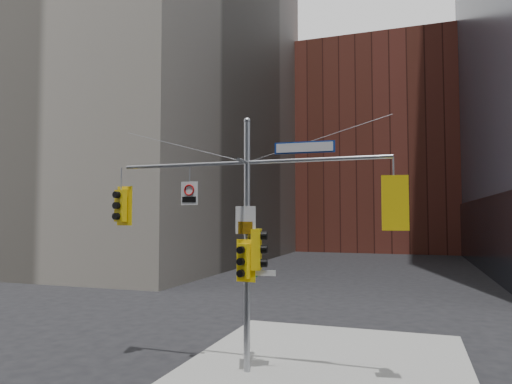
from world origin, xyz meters
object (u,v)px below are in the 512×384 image
Objects in this scene: signal_assembly at (247,218)px; traffic_light_west_arm at (121,206)px; street_sign_blade at (304,147)px; traffic_light_pole_front at (244,261)px; traffic_light_east_arm at (394,203)px; traffic_light_pole_side at (258,249)px; regulatory_sign_arm at (189,193)px.

traffic_light_west_arm is at bearing 179.82° from signal_assembly.
signal_assembly is at bearing 176.99° from street_sign_blade.
traffic_light_east_arm is at bearing 8.46° from traffic_light_pole_front.
traffic_light_east_arm is 3.89m from traffic_light_pole_side.
street_sign_blade is at bearing -10.41° from traffic_light_east_arm.
traffic_light_pole_side is at bearing 4.62° from regulatory_sign_arm.
traffic_light_pole_side is (4.55, 0.00, -1.26)m from traffic_light_west_arm.
traffic_light_west_arm is at bearing -179.16° from traffic_light_pole_front.
signal_assembly reaches higher than traffic_light_east_arm.
traffic_light_pole_side is at bearing 45.48° from traffic_light_pole_front.
traffic_light_pole_side is 1.65× the size of regulatory_sign_arm.
traffic_light_pole_front is (-4.00, -0.27, -1.57)m from traffic_light_east_arm.
traffic_light_east_arm is at bearing 8.19° from traffic_light_west_arm.
traffic_light_west_arm is 1.78× the size of regulatory_sign_arm.
traffic_light_east_arm is 4.31m from traffic_light_pole_front.
regulatory_sign_arm is (-1.82, -0.02, 0.75)m from signal_assembly.
traffic_light_pole_front is at bearing -173.94° from street_sign_blade.
traffic_light_pole_front is 2.67m from regulatory_sign_arm.
traffic_light_west_arm is at bearing 176.79° from street_sign_blade.
traffic_light_west_arm is 6.09m from street_sign_blade.
traffic_light_west_arm is 0.74× the size of street_sign_blade.
traffic_light_east_arm is 2.80m from street_sign_blade.
traffic_light_east_arm is 5.83m from regulatory_sign_arm.
signal_assembly is at bearing -10.34° from traffic_light_east_arm.
regulatory_sign_arm is (-5.82, -0.02, 0.37)m from traffic_light_east_arm.
traffic_light_east_arm is 1.22× the size of traffic_light_pole_side.
street_sign_blade is (5.89, -0.01, 1.55)m from traffic_light_west_arm.
traffic_light_west_arm is 4.51m from traffic_light_pole_front.
signal_assembly is 1.22m from traffic_light_pole_front.
traffic_light_pole_front is at bearing -89.90° from signal_assembly.
signal_assembly is 11.51× the size of regulatory_sign_arm.
regulatory_sign_arm is at bearing 81.01° from traffic_light_pole_side.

